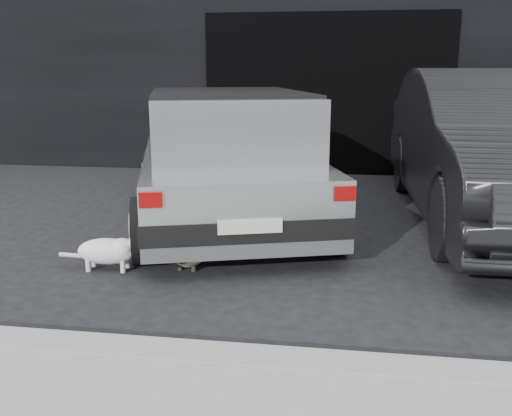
# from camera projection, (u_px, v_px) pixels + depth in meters

# --- Properties ---
(ground) EXTENTS (80.00, 80.00, 0.00)m
(ground) POSITION_uv_depth(u_px,v_px,m) (215.00, 238.00, 5.93)
(ground) COLOR black
(ground) RESTS_ON ground
(building_facade) EXTENTS (34.00, 4.00, 5.00)m
(building_facade) POSITION_uv_depth(u_px,v_px,m) (332.00, 27.00, 10.95)
(building_facade) COLOR black
(building_facade) RESTS_ON ground
(garage_opening) EXTENTS (4.00, 0.10, 2.60)m
(garage_opening) POSITION_uv_depth(u_px,v_px,m) (327.00, 95.00, 9.31)
(garage_opening) COLOR black
(garage_opening) RESTS_ON ground
(curb) EXTENTS (18.00, 0.25, 0.12)m
(curb) POSITION_uv_depth(u_px,v_px,m) (286.00, 366.00, 3.27)
(curb) COLOR gray
(curb) RESTS_ON ground
(silver_hatchback) EXTENTS (2.92, 4.38, 1.49)m
(silver_hatchback) POSITION_uv_depth(u_px,v_px,m) (226.00, 152.00, 6.39)
(silver_hatchback) COLOR #A7AAAC
(silver_hatchback) RESTS_ON ground
(second_car) EXTENTS (1.96, 5.28, 1.72)m
(second_car) POSITION_uv_depth(u_px,v_px,m) (498.00, 147.00, 6.40)
(second_car) COLOR black
(second_car) RESTS_ON ground
(cat_siamese) EXTENTS (0.28, 0.76, 0.26)m
(cat_siamese) POSITION_uv_depth(u_px,v_px,m) (190.00, 254.00, 5.06)
(cat_siamese) COLOR beige
(cat_siamese) RESTS_ON ground
(cat_white) EXTENTS (0.79, 0.29, 0.37)m
(cat_white) POSITION_uv_depth(u_px,v_px,m) (111.00, 250.00, 4.98)
(cat_white) COLOR white
(cat_white) RESTS_ON ground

